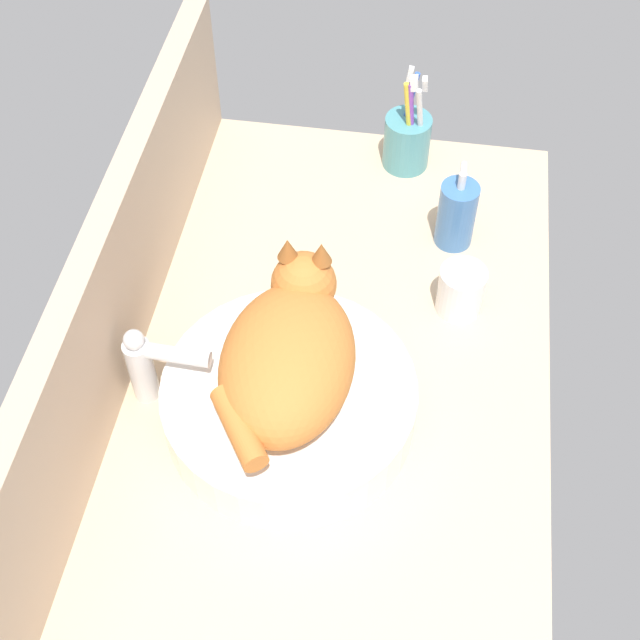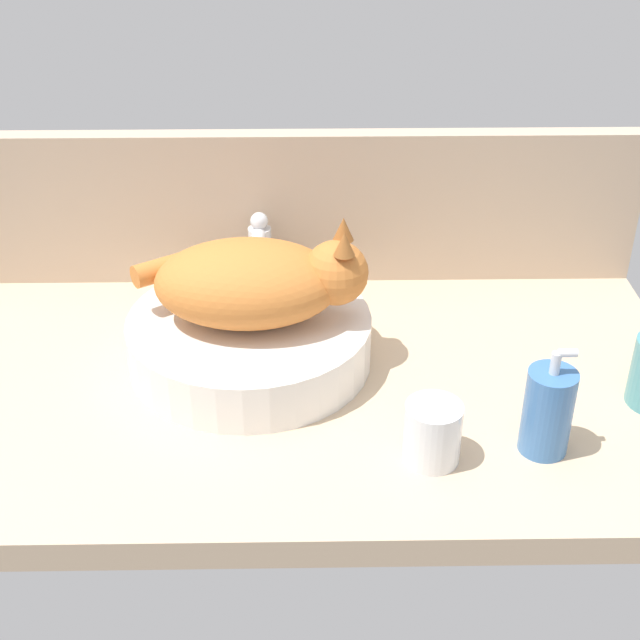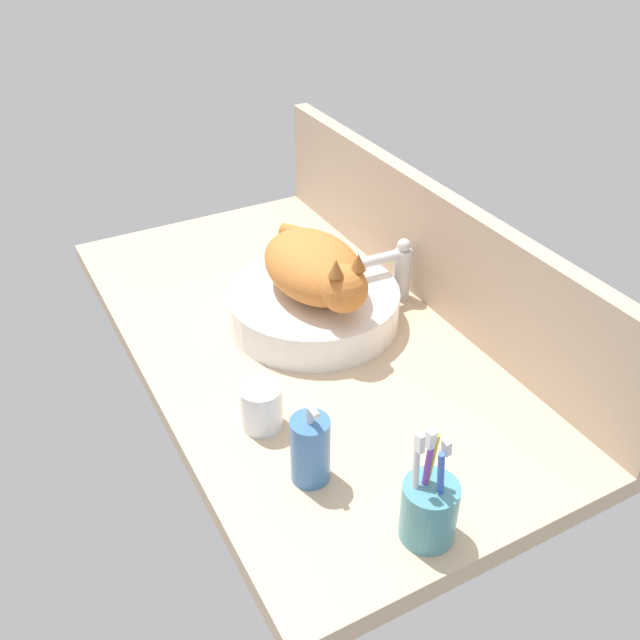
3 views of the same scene
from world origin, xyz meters
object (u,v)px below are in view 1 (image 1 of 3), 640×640
(toothbrush_cup, at_px, (407,139))
(water_glass, at_px, (460,293))
(faucet, at_px, (148,363))
(sink_basin, at_px, (289,402))
(soap_dispenser, at_px, (457,214))
(cat, at_px, (289,352))

(toothbrush_cup, relative_size, water_glass, 2.40)
(faucet, xyz_separation_m, water_glass, (0.22, -0.41, -0.04))
(faucet, bearing_deg, toothbrush_cup, -29.33)
(faucet, height_order, toothbrush_cup, toothbrush_cup)
(sink_basin, distance_m, water_glass, 0.31)
(toothbrush_cup, bearing_deg, soap_dispenser, -151.73)
(soap_dispenser, height_order, toothbrush_cup, toothbrush_cup)
(cat, height_order, faucet, cat)
(sink_basin, xyz_separation_m, soap_dispenser, (0.37, -0.20, 0.02))
(cat, bearing_deg, toothbrush_cup, -11.62)
(soap_dispenser, bearing_deg, cat, 150.56)
(soap_dispenser, bearing_deg, sink_basin, 151.56)
(sink_basin, height_order, water_glass, water_glass)
(faucet, bearing_deg, cat, -87.98)
(cat, relative_size, faucet, 2.38)
(sink_basin, bearing_deg, toothbrush_cup, -11.27)
(cat, bearing_deg, sink_basin, -177.32)
(soap_dispenser, xyz_separation_m, toothbrush_cup, (0.17, 0.09, -0.00))
(faucet, distance_m, toothbrush_cup, 0.61)
(cat, relative_size, soap_dispenser, 2.23)
(cat, height_order, soap_dispenser, cat)
(faucet, height_order, soap_dispenser, soap_dispenser)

